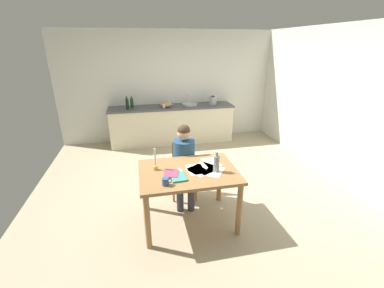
% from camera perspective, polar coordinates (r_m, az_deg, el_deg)
% --- Properties ---
extents(ground_plane, '(5.20, 5.20, 0.04)m').
position_cam_1_polar(ground_plane, '(4.41, -0.13, -9.90)').
color(ground_plane, tan).
extents(wall_back, '(5.20, 0.12, 2.60)m').
position_cam_1_polar(wall_back, '(6.40, -5.14, 12.65)').
color(wall_back, silver).
rests_on(wall_back, ground).
extents(wall_right, '(0.12, 5.20, 2.60)m').
position_cam_1_polar(wall_right, '(5.10, 30.07, 7.57)').
color(wall_right, silver).
rests_on(wall_right, ground).
extents(kitchen_counter, '(2.94, 0.64, 0.90)m').
position_cam_1_polar(kitchen_counter, '(6.25, -4.45, 4.45)').
color(kitchen_counter, beige).
rests_on(kitchen_counter, ground).
extents(dining_table, '(1.24, 0.90, 0.77)m').
position_cam_1_polar(dining_table, '(3.32, -0.83, -7.70)').
color(dining_table, '#9E7042').
rests_on(dining_table, ground).
extents(chair_at_table, '(0.45, 0.45, 0.86)m').
position_cam_1_polar(chair_at_table, '(4.02, -1.82, -5.15)').
color(chair_at_table, '#9E7042').
rests_on(chair_at_table, ground).
extents(person_seated, '(0.38, 0.62, 1.19)m').
position_cam_1_polar(person_seated, '(3.80, -1.73, -3.41)').
color(person_seated, navy).
rests_on(person_seated, ground).
extents(coffee_mug, '(0.11, 0.08, 0.09)m').
position_cam_1_polar(coffee_mug, '(2.95, -5.91, -8.36)').
color(coffee_mug, '#33598C').
rests_on(coffee_mug, dining_table).
extents(candlestick, '(0.06, 0.06, 0.29)m').
position_cam_1_polar(candlestick, '(3.29, -8.18, -4.40)').
color(candlestick, gold).
rests_on(candlestick, dining_table).
extents(book_magazine, '(0.20, 0.25, 0.02)m').
position_cam_1_polar(book_magazine, '(3.11, -3.07, -7.34)').
color(book_magazine, teal).
rests_on(book_magazine, dining_table).
extents(book_cookery, '(0.22, 0.25, 0.02)m').
position_cam_1_polar(book_cookery, '(3.18, -4.63, -6.63)').
color(book_cookery, '#8E3F5D').
rests_on(book_cookery, dining_table).
extents(paper_letter, '(0.25, 0.32, 0.00)m').
position_cam_1_polar(paper_letter, '(3.18, -3.62, -6.79)').
color(paper_letter, white).
rests_on(paper_letter, dining_table).
extents(paper_bill, '(0.34, 0.36, 0.00)m').
position_cam_1_polar(paper_bill, '(3.26, 4.95, -6.12)').
color(paper_bill, white).
rests_on(paper_bill, dining_table).
extents(paper_envelope, '(0.22, 0.30, 0.00)m').
position_cam_1_polar(paper_envelope, '(3.30, 0.82, -5.68)').
color(paper_envelope, white).
rests_on(paper_envelope, dining_table).
extents(paper_receipt, '(0.35, 0.36, 0.00)m').
position_cam_1_polar(paper_receipt, '(3.37, 3.22, -5.11)').
color(paper_receipt, white).
rests_on(paper_receipt, dining_table).
extents(paper_notice, '(0.33, 0.36, 0.00)m').
position_cam_1_polar(paper_notice, '(3.26, 1.46, -5.98)').
color(paper_notice, white).
rests_on(paper_notice, dining_table).
extents(paper_flyer, '(0.25, 0.32, 0.00)m').
position_cam_1_polar(paper_flyer, '(3.49, 4.33, -4.08)').
color(paper_flyer, white).
rests_on(paper_flyer, dining_table).
extents(wine_bottle_on_table, '(0.08, 0.08, 0.27)m').
position_cam_1_polar(wine_bottle_on_table, '(3.21, 5.49, -4.32)').
color(wine_bottle_on_table, '#8C999E').
rests_on(wine_bottle_on_table, dining_table).
extents(sink_unit, '(0.36, 0.36, 0.24)m').
position_cam_1_polar(sink_unit, '(6.20, -0.55, 8.89)').
color(sink_unit, '#B2B7BC').
rests_on(sink_unit, kitchen_counter).
extents(bottle_oil, '(0.07, 0.07, 0.29)m').
position_cam_1_polar(bottle_oil, '(5.96, -14.30, 8.71)').
color(bottle_oil, black).
rests_on(bottle_oil, kitchen_counter).
extents(bottle_vinegar, '(0.07, 0.07, 0.25)m').
position_cam_1_polar(bottle_vinegar, '(6.11, -13.30, 8.95)').
color(bottle_vinegar, '#194C23').
rests_on(bottle_vinegar, kitchen_counter).
extents(mixing_bowl, '(0.28, 0.28, 0.12)m').
position_cam_1_polar(mixing_bowl, '(6.05, -5.90, 8.84)').
color(mixing_bowl, tan).
rests_on(mixing_bowl, kitchen_counter).
extents(stovetop_kettle, '(0.18, 0.18, 0.22)m').
position_cam_1_polar(stovetop_kettle, '(6.32, 4.68, 9.77)').
color(stovetop_kettle, '#B7BABF').
rests_on(stovetop_kettle, kitchen_counter).
extents(wine_glass_near_sink, '(0.07, 0.07, 0.15)m').
position_cam_1_polar(wine_glass_near_sink, '(6.26, -4.26, 9.76)').
color(wine_glass_near_sink, silver).
rests_on(wine_glass_near_sink, kitchen_counter).
extents(wine_glass_by_kettle, '(0.07, 0.07, 0.15)m').
position_cam_1_polar(wine_glass_by_kettle, '(6.25, -5.14, 9.71)').
color(wine_glass_by_kettle, silver).
rests_on(wine_glass_by_kettle, kitchen_counter).
extents(wine_glass_back_left, '(0.07, 0.07, 0.15)m').
position_cam_1_polar(wine_glass_back_left, '(6.23, -6.26, 9.64)').
color(wine_glass_back_left, silver).
rests_on(wine_glass_back_left, kitchen_counter).
extents(teacup_on_counter, '(0.11, 0.07, 0.09)m').
position_cam_1_polar(teacup_on_counter, '(5.95, -6.29, 8.46)').
color(teacup_on_counter, white).
rests_on(teacup_on_counter, kitchen_counter).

